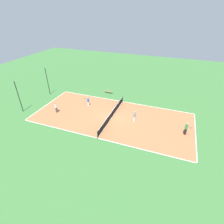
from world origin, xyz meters
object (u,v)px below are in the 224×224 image
object	(u,v)px
player_baseline_gray	(135,116)
tennis_net	(112,114)
player_near_blue	(88,101)
tennis_ball_near_net	(82,95)
fence_post_back_left	(19,97)
tennis_ball_midcourt	(114,119)
player_far_green	(186,128)
tennis_ball_far_baseline	(177,115)
fence_post_back_right	(48,81)
bench	(109,91)
tennis_ball_right_alley	(162,113)
player_far_white	(56,107)

from	to	relation	value
player_baseline_gray	tennis_net	bearing A→B (deg)	29.27
player_near_blue	tennis_ball_near_net	world-z (taller)	player_near_blue
tennis_net	fence_post_back_left	world-z (taller)	fence_post_back_left
player_near_blue	tennis_ball_midcourt	size ratio (longest dim) A/B	22.76
player_far_green	tennis_ball_far_baseline	xyz separation A→B (m)	(4.61, 1.25, -1.03)
player_far_green	tennis_ball_near_net	bearing A→B (deg)	-159.89
player_baseline_gray	fence_post_back_right	world-z (taller)	fence_post_back_right
tennis_ball_midcourt	fence_post_back_left	world-z (taller)	fence_post_back_left
player_near_blue	fence_post_back_right	distance (m)	9.28
player_far_green	tennis_ball_far_baseline	bearing A→B (deg)	142.25
bench	tennis_ball_near_net	xyz separation A→B (m)	(-2.63, 4.45, -0.33)
player_near_blue	tennis_ball_right_alley	world-z (taller)	player_near_blue
player_far_green	player_baseline_gray	bearing A→B (deg)	-147.67
player_baseline_gray	tennis_ball_right_alley	world-z (taller)	player_baseline_gray
tennis_net	player_far_white	size ratio (longest dim) A/B	6.17
player_far_white	tennis_ball_far_baseline	bearing A→B (deg)	-58.35
player_baseline_gray	player_far_green	bearing A→B (deg)	-155.65
bench	player_baseline_gray	distance (m)	10.47
fence_post_back_left	tennis_net	bearing A→B (deg)	-76.27
tennis_net	fence_post_back_right	distance (m)	14.54
player_near_blue	player_baseline_gray	xyz separation A→B (m)	(-1.92, -8.47, 0.12)
player_far_white	fence_post_back_right	distance (m)	7.61
bench	player_far_green	size ratio (longest dim) A/B	0.85
tennis_net	player_baseline_gray	xyz separation A→B (m)	(0.01, -3.48, 0.46)
tennis_net	player_near_blue	size ratio (longest dim) A/B	6.84
player_far_white	tennis_ball_midcourt	distance (m)	9.35
fence_post_back_right	tennis_ball_right_alley	bearing A→B (deg)	-88.79
fence_post_back_right	tennis_ball_far_baseline	bearing A→B (deg)	-88.46
tennis_ball_far_baseline	tennis_ball_near_net	world-z (taller)	same
bench	fence_post_back_left	world-z (taller)	fence_post_back_left
player_baseline_gray	fence_post_back_right	bearing A→B (deg)	18.07
fence_post_back_left	player_far_green	bearing A→B (deg)	-83.36
player_near_blue	tennis_ball_near_net	size ratio (longest dim) A/B	22.76
player_far_white	tennis_ball_near_net	bearing A→B (deg)	8.12
player_baseline_gray	tennis_ball_right_alley	distance (m)	5.29
player_far_green	tennis_ball_right_alley	size ratio (longest dim) A/B	26.99
tennis_ball_midcourt	tennis_ball_near_net	xyz separation A→B (m)	(5.65, 8.57, 0.00)
fence_post_back_left	player_far_white	bearing A→B (deg)	-73.05
tennis_ball_right_alley	tennis_ball_far_baseline	bearing A→B (deg)	-85.41
tennis_ball_midcourt	player_near_blue	bearing A→B (deg)	65.62
player_far_white	tennis_ball_near_net	distance (m)	6.97
player_near_blue	fence_post_back_right	bearing A→B (deg)	-5.30
tennis_ball_midcourt	tennis_ball_far_baseline	world-z (taller)	same
player_baseline_gray	tennis_ball_far_baseline	world-z (taller)	player_baseline_gray
tennis_ball_near_net	player_far_white	bearing A→B (deg)	174.56
bench	fence_post_back_left	xyz separation A→B (m)	(-11.12, 10.41, 2.17)
fence_post_back_right	bench	bearing A→B (deg)	-67.64
player_near_blue	tennis_ball_right_alley	xyz separation A→B (m)	(1.93, -11.97, -0.85)
player_far_white	fence_post_back_left	world-z (taller)	fence_post_back_left
tennis_ball_right_alley	tennis_ball_near_net	bearing A→B (deg)	85.39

